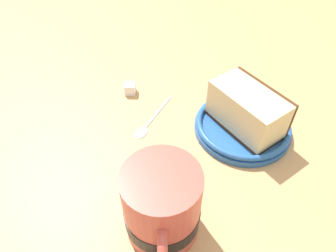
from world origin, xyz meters
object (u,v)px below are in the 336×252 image
object	(u,v)px
teaspoon	(147,124)
small_plate	(242,126)
sugar_cube	(130,88)
cake_slice	(248,110)
tea_mug	(162,206)

from	to	relation	value
teaspoon	small_plate	bearing A→B (deg)	165.35
small_plate	sugar_cube	distance (cm)	21.70
cake_slice	teaspoon	bearing A→B (deg)	-14.03
tea_mug	teaspoon	bearing A→B (deg)	-92.15
cake_slice	teaspoon	distance (cm)	16.62
small_plate	tea_mug	size ratio (longest dim) A/B	1.31
cake_slice	sugar_cube	world-z (taller)	cake_slice
small_plate	tea_mug	xyz separation A→B (cm)	(16.05, 14.35, 4.11)
teaspoon	sugar_cube	size ratio (longest dim) A/B	5.05
small_plate	cake_slice	distance (cm)	3.53
tea_mug	sugar_cube	size ratio (longest dim) A/B	6.09
tea_mug	teaspoon	distance (cm)	18.98
cake_slice	small_plate	bearing A→B (deg)	24.45
small_plate	sugar_cube	world-z (taller)	same
tea_mug	sugar_cube	bearing A→B (deg)	-87.80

